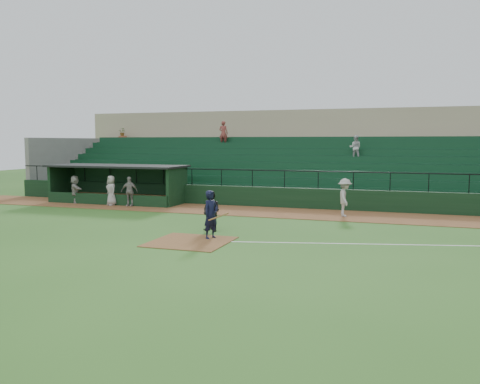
% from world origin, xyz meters
% --- Properties ---
extents(ground, '(90.00, 90.00, 0.00)m').
position_xyz_m(ground, '(0.00, 0.00, 0.00)').
color(ground, '#2C5C1D').
rests_on(ground, ground).
extents(warning_track, '(40.00, 4.00, 0.03)m').
position_xyz_m(warning_track, '(0.00, 8.00, 0.01)').
color(warning_track, brown).
rests_on(warning_track, ground).
extents(home_plate_dirt, '(3.00, 3.00, 0.03)m').
position_xyz_m(home_plate_dirt, '(0.00, -1.00, 0.01)').
color(home_plate_dirt, brown).
rests_on(home_plate_dirt, ground).
extents(foul_line, '(17.49, 4.44, 0.01)m').
position_xyz_m(foul_line, '(8.00, 1.20, 0.01)').
color(foul_line, white).
rests_on(foul_line, ground).
extents(stadium_structure, '(38.00, 13.08, 6.40)m').
position_xyz_m(stadium_structure, '(-0.00, 16.46, 2.30)').
color(stadium_structure, black).
rests_on(stadium_structure, ground).
extents(dugout, '(8.90, 3.20, 2.42)m').
position_xyz_m(dugout, '(-9.75, 9.56, 1.33)').
color(dugout, black).
rests_on(dugout, ground).
extents(batter_at_plate, '(1.15, 0.84, 1.97)m').
position_xyz_m(batter_at_plate, '(0.52, -0.12, 0.98)').
color(batter_at_plate, black).
rests_on(batter_at_plate, ground).
extents(umpire, '(1.03, 0.91, 1.77)m').
position_xyz_m(umpire, '(-0.11, 1.48, 0.89)').
color(umpire, black).
rests_on(umpire, ground).
extents(runner, '(0.97, 1.40, 1.98)m').
position_xyz_m(runner, '(4.86, 7.63, 1.02)').
color(runner, '#A8A39E').
rests_on(runner, warning_track).
extents(dugout_player_a, '(1.11, 0.60, 1.79)m').
position_xyz_m(dugout_player_a, '(-7.96, 7.62, 0.93)').
color(dugout_player_a, gray).
rests_on(dugout_player_a, warning_track).
extents(dugout_player_b, '(1.06, 0.98, 1.82)m').
position_xyz_m(dugout_player_b, '(-9.23, 7.64, 0.94)').
color(dugout_player_b, '#ACA5A1').
rests_on(dugout_player_b, warning_track).
extents(dugout_player_c, '(1.56, 1.45, 1.75)m').
position_xyz_m(dugout_player_c, '(-12.07, 7.88, 0.90)').
color(dugout_player_c, '#A6A19B').
rests_on(dugout_player_c, warning_track).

